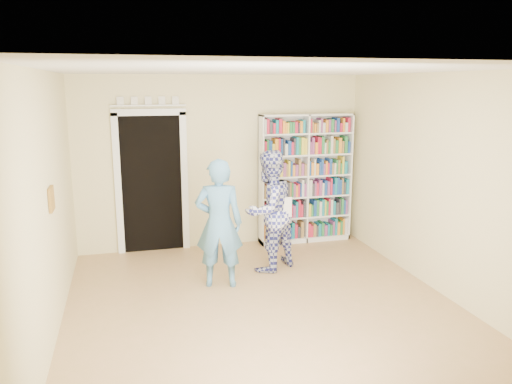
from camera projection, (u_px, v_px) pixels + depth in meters
floor at (265, 309)px, 5.79m from camera, size 5.00×5.00×0.00m
ceiling at (265, 70)px, 5.22m from camera, size 5.00×5.00×0.00m
wall_back at (222, 162)px, 7.87m from camera, size 4.50×0.00×4.50m
wall_left at (47, 208)px, 4.94m from camera, size 0.00×5.00×5.00m
wall_right at (443, 185)px, 6.07m from camera, size 0.00×5.00×5.00m
bookshelf at (305, 178)px, 8.12m from camera, size 1.52×0.29×2.09m
doorway at (151, 176)px, 7.61m from camera, size 1.10×0.08×2.43m
wall_art at (51, 199)px, 5.13m from camera, size 0.03×0.25×0.25m
man_blue at (219, 223)px, 6.31m from camera, size 0.68×0.53×1.66m
man_plaid at (269, 211)px, 6.88m from camera, size 1.03×0.97×1.68m
paper_sheet at (285, 207)px, 6.72m from camera, size 0.20×0.02×0.28m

